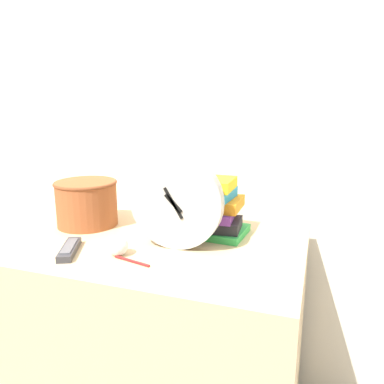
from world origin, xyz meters
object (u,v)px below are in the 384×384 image
object	(u,v)px
tv_remote	(69,249)
crumpled_paper_ball	(118,246)
desk_clock	(176,202)
basket	(87,202)
pen	(132,261)
book_stack	(207,208)

from	to	relation	value
tv_remote	crumpled_paper_ball	distance (m)	0.15
desk_clock	crumpled_paper_ball	size ratio (longest dim) A/B	4.87
basket	pen	distance (m)	0.40
basket	book_stack	bearing A→B (deg)	6.20
crumpled_paper_ball	pen	xyz separation A→B (m)	(0.06, -0.03, -0.03)
desk_clock	crumpled_paper_ball	xyz separation A→B (m)	(-0.14, -0.11, -0.12)
basket	tv_remote	xyz separation A→B (m)	(0.10, -0.24, -0.08)
desk_clock	tv_remote	world-z (taller)	desk_clock
tv_remote	crumpled_paper_ball	xyz separation A→B (m)	(0.15, 0.03, 0.02)
crumpled_paper_ball	tv_remote	bearing A→B (deg)	-168.77
pen	basket	bearing A→B (deg)	141.50
desk_clock	book_stack	distance (m)	0.17
pen	crumpled_paper_ball	bearing A→B (deg)	153.10
book_stack	crumpled_paper_ball	size ratio (longest dim) A/B	4.28
book_stack	tv_remote	distance (m)	0.45
book_stack	crumpled_paper_ball	bearing A→B (deg)	-126.01
book_stack	tv_remote	bearing A→B (deg)	-139.16
desk_clock	basket	size ratio (longest dim) A/B	1.31
crumpled_paper_ball	book_stack	bearing A→B (deg)	53.99
basket	crumpled_paper_ball	world-z (taller)	basket
desk_clock	tv_remote	bearing A→B (deg)	-153.82
tv_remote	crumpled_paper_ball	bearing A→B (deg)	11.23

